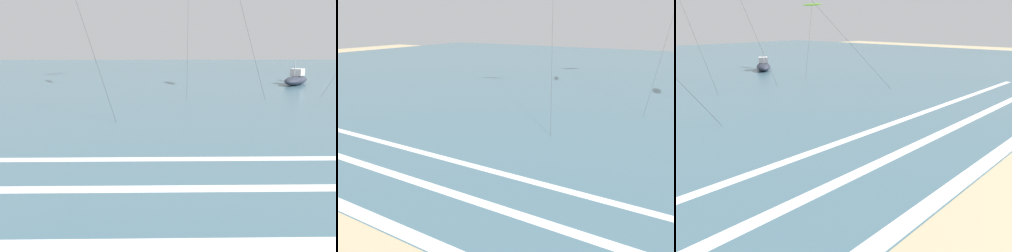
# 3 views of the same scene
# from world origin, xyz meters

# --- Properties ---
(ocean_surface) EXTENTS (140.00, 90.00, 0.01)m
(ocean_surface) POSITION_xyz_m (0.00, 53.45, 0.01)
(ocean_surface) COLOR #476B7A
(ocean_surface) RESTS_ON ground
(wave_foam_shoreline) EXTENTS (39.85, 0.68, 0.01)m
(wave_foam_shoreline) POSITION_xyz_m (-1.10, 8.85, 0.01)
(wave_foam_shoreline) COLOR white
(wave_foam_shoreline) RESTS_ON ocean_surface
(wave_foam_mid_break) EXTENTS (42.22, 0.57, 0.01)m
(wave_foam_mid_break) POSITION_xyz_m (1.32, 12.24, 0.01)
(wave_foam_mid_break) COLOR white
(wave_foam_mid_break) RESTS_ON ocean_surface
(wave_foam_outer_break) EXTENTS (57.34, 0.52, 0.01)m
(wave_foam_outer_break) POSITION_xyz_m (-1.34, 15.31, 0.01)
(wave_foam_outer_break) COLOR white
(wave_foam_outer_break) RESTS_ON ocean_surface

